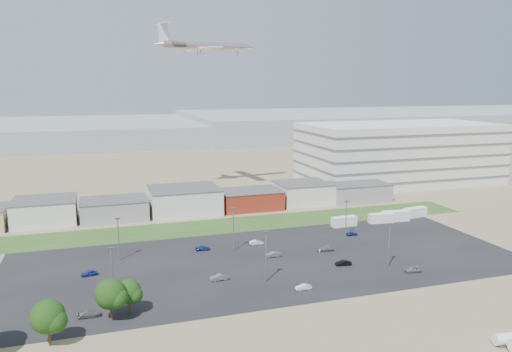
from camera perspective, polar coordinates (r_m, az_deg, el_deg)
name	(u,v)px	position (r m, az deg, el deg)	size (l,w,h in m)	color
ground	(277,297)	(100.67, 2.47, -13.60)	(700.00, 700.00, 0.00)	#7F6B51
parking_lot	(268,260)	(119.71, 1.38, -9.61)	(120.00, 50.00, 0.01)	black
grass_strip	(216,226)	(147.66, -4.59, -5.75)	(160.00, 16.00, 0.02)	#324B1C
hills_backdrop	(189,131)	(409.26, -7.67, 5.15)	(700.00, 200.00, 9.00)	gray
building_row	(150,203)	(162.17, -12.03, -3.02)	(170.00, 20.00, 8.00)	silver
parking_garage	(399,153)	(220.40, 16.00, 2.55)	(80.00, 40.00, 25.00)	silver
storage_tank_nw	(506,339)	(92.30, 26.63, -16.30)	(3.78, 1.89, 2.27)	silver
box_trailer_a	(344,221)	(149.24, 10.04, -5.13)	(7.65, 2.39, 2.87)	silver
box_trailer_b	(381,218)	(155.28, 14.08, -4.69)	(7.51, 2.35, 2.81)	silver
box_trailer_c	(396,216)	(158.13, 15.66, -4.43)	(8.45, 2.64, 3.17)	silver
box_trailer_d	(415,212)	(164.81, 17.74, -3.97)	(7.96, 2.49, 2.99)	silver
tree_mid	(48,320)	(88.14, -22.66, -14.97)	(5.77, 5.77, 8.65)	black
tree_right	(111,297)	(93.18, -16.27, -13.15)	(5.79, 5.79, 8.69)	black
tree_near	(129,294)	(95.37, -14.36, -12.97)	(4.83, 4.83, 7.24)	black
lightpole_front_l	(112,273)	(102.32, -16.11, -10.56)	(1.19, 0.49, 10.07)	slate
lightpole_front_m	(266,257)	(105.73, 1.15, -9.19)	(1.29, 0.54, 10.99)	slate
lightpole_front_r	(389,245)	(118.14, 14.96, -7.63)	(1.20, 0.50, 10.21)	slate
lightpole_back_l	(119,239)	(122.70, -15.43, -6.97)	(1.20, 0.50, 10.21)	slate
lightpole_back_m	(234,230)	(124.75, -2.57, -6.13)	(1.29, 0.54, 10.97)	slate
lightpole_back_r	(346,219)	(138.92, 10.26, -4.82)	(1.16, 0.48, 9.83)	slate
airliner	(206,46)	(191.95, -5.74, 14.56)	(39.90, 27.20, 11.79)	silver
parked_car_1	(343,263)	(118.03, 9.95, -9.75)	(1.28, 3.68, 1.21)	black
parked_car_2	(413,269)	(117.59, 17.53, -10.14)	(1.54, 3.84, 1.31)	#A5A5AA
parked_car_4	(219,277)	(108.34, -4.22, -11.46)	(1.39, 4.00, 1.32)	#595B5E
parked_car_5	(89,273)	(116.22, -18.53, -10.48)	(1.41, 3.50, 1.19)	navy
parked_car_6	(203,248)	(127.14, -6.11, -8.19)	(1.56, 3.83, 1.11)	navy
parked_car_7	(273,254)	(121.72, 1.93, -8.95)	(1.34, 3.85, 1.27)	#A5A5AA
parked_car_8	(352,234)	(140.77, 10.90, -6.49)	(1.28, 3.18, 1.08)	navy
parked_car_10	(89,314)	(97.14, -18.53, -14.69)	(1.69, 4.16, 1.21)	#595B5E
parked_car_11	(256,242)	(130.70, 0.05, -7.59)	(1.27, 3.63, 1.20)	silver
parked_car_12	(325,249)	(126.98, 7.89, -8.24)	(1.68, 4.12, 1.20)	#A5A5AA
parked_car_13	(303,287)	(103.95, 5.45, -12.51)	(1.16, 3.33, 1.10)	silver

